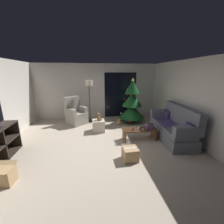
% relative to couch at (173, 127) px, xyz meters
% --- Properties ---
extents(ground_plane, '(7.00, 7.00, 0.00)m').
position_rel_couch_xyz_m(ground_plane, '(-2.32, -0.23, -0.40)').
color(ground_plane, '#B2A38E').
extents(wall_back, '(5.72, 0.12, 2.50)m').
position_rel_couch_xyz_m(wall_back, '(-2.32, 2.83, 0.85)').
color(wall_back, silver).
rests_on(wall_back, ground).
extents(wall_right, '(0.12, 6.00, 2.50)m').
position_rel_couch_xyz_m(wall_right, '(0.54, -0.23, 0.85)').
color(wall_right, silver).
rests_on(wall_right, ground).
extents(patio_door_frame, '(1.60, 0.02, 2.20)m').
position_rel_couch_xyz_m(patio_door_frame, '(-1.20, 2.76, 0.70)').
color(patio_door_frame, silver).
rests_on(patio_door_frame, ground).
extents(patio_door_glass, '(1.50, 0.02, 2.10)m').
position_rel_couch_xyz_m(patio_door_glass, '(-1.20, 2.74, 0.65)').
color(patio_door_glass, black).
rests_on(patio_door_glass, ground).
extents(couch, '(0.91, 1.99, 1.08)m').
position_rel_couch_xyz_m(couch, '(0.00, 0.00, 0.00)').
color(couch, slate).
rests_on(couch, ground).
extents(coffee_table, '(1.10, 0.40, 0.37)m').
position_rel_couch_xyz_m(coffee_table, '(-1.09, 0.09, -0.15)').
color(coffee_table, brown).
rests_on(coffee_table, ground).
extents(remote_white, '(0.10, 0.16, 0.02)m').
position_rel_couch_xyz_m(remote_white, '(-1.09, 0.17, -0.02)').
color(remote_white, silver).
rests_on(remote_white, coffee_table).
extents(remote_black, '(0.11, 0.16, 0.02)m').
position_rel_couch_xyz_m(remote_black, '(-1.31, 0.06, -0.02)').
color(remote_black, black).
rests_on(remote_black, coffee_table).
extents(remote_silver, '(0.06, 0.16, 0.02)m').
position_rel_couch_xyz_m(remote_silver, '(-1.01, -0.01, -0.02)').
color(remote_silver, '#ADADB2').
rests_on(remote_silver, coffee_table).
extents(book_stack, '(0.27, 0.22, 0.16)m').
position_rel_couch_xyz_m(book_stack, '(-0.76, 0.08, 0.04)').
color(book_stack, '#6B3D7A').
rests_on(book_stack, coffee_table).
extents(cell_phone, '(0.13, 0.16, 0.01)m').
position_rel_couch_xyz_m(cell_phone, '(-0.77, 0.10, 0.14)').
color(cell_phone, black).
rests_on(cell_phone, book_stack).
extents(christmas_tree, '(1.05, 1.05, 1.89)m').
position_rel_couch_xyz_m(christmas_tree, '(-0.89, 1.77, 0.44)').
color(christmas_tree, '#4C1E19').
rests_on(christmas_tree, ground).
extents(armchair, '(0.97, 0.97, 1.13)m').
position_rel_couch_xyz_m(armchair, '(-3.24, 1.93, 0.00)').
color(armchair, gray).
rests_on(armchair, ground).
extents(floor_lamp, '(0.32, 0.32, 1.78)m').
position_rel_couch_xyz_m(floor_lamp, '(-2.66, 2.18, 1.11)').
color(floor_lamp, '#2D2D30').
rests_on(floor_lamp, ground).
extents(ottoman, '(0.44, 0.44, 0.42)m').
position_rel_couch_xyz_m(ottoman, '(-2.35, 0.98, -0.19)').
color(ottoman, beige).
rests_on(ottoman, ground).
extents(teddy_bear_chestnut, '(0.22, 0.21, 0.29)m').
position_rel_couch_xyz_m(teddy_bear_chestnut, '(-2.34, 0.97, 0.14)').
color(teddy_bear_chestnut, brown).
rests_on(teddy_bear_chestnut, ottoman).
extents(teddy_bear_honey_by_tree, '(0.20, 0.20, 0.29)m').
position_rel_couch_xyz_m(teddy_bear_honey_by_tree, '(-1.49, 1.49, -0.28)').
color(teddy_bear_honey_by_tree, tan).
rests_on(teddy_bear_honey_by_tree, ground).
extents(cardboard_box_open_near_shelf, '(0.45, 0.49, 0.37)m').
position_rel_couch_xyz_m(cardboard_box_open_near_shelf, '(-4.31, -1.38, -0.23)').
color(cardboard_box_open_near_shelf, tan).
rests_on(cardboard_box_open_near_shelf, ground).
extents(cardboard_box_taped_mid_floor, '(0.38, 0.36, 0.32)m').
position_rel_couch_xyz_m(cardboard_box_taped_mid_floor, '(-1.66, -0.95, -0.24)').
color(cardboard_box_taped_mid_floor, tan).
rests_on(cardboard_box_taped_mid_floor, ground).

